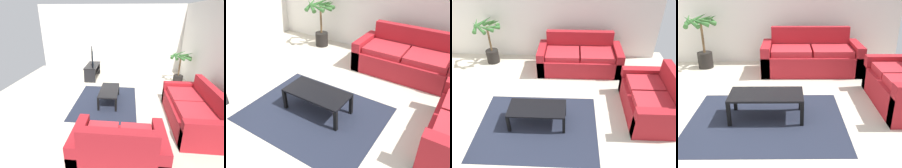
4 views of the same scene
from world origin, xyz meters
TOP-DOWN VIEW (x-y plane):
  - ground_plane at (0.00, 0.00)m, footprint 6.60×6.60m
  - couch_main at (0.91, 2.28)m, footprint 2.05×0.90m
  - coffee_table at (0.11, 0.30)m, footprint 1.04×0.51m
  - area_rug at (0.11, 0.20)m, footprint 2.20×1.70m
  - potted_palm at (-1.42, 2.56)m, footprint 0.75×0.77m

SIDE VIEW (x-z plane):
  - ground_plane at x=0.00m, z-range 0.00..0.00m
  - area_rug at x=0.11m, z-range 0.00..0.01m
  - couch_main at x=0.91m, z-range -0.15..0.75m
  - coffee_table at x=0.11m, z-range 0.14..0.52m
  - potted_palm at x=-1.42m, z-range 0.02..1.21m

